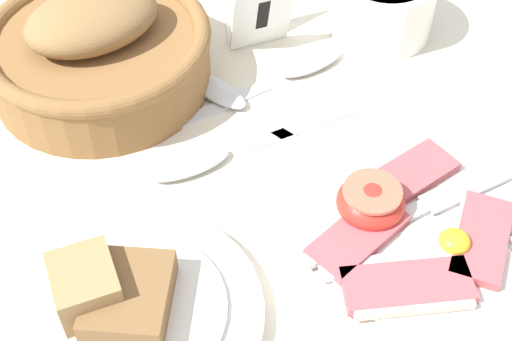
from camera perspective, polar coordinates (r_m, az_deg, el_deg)
The scene contains 9 objects.
ground_plane at distance 0.52m, azimuth 4.45°, elevation -9.81°, with size 3.00×3.00×0.00m, color beige.
breakfast_plate at distance 0.55m, azimuth 13.57°, elevation -5.11°, with size 0.25×0.25×0.04m.
bread_plate at distance 0.51m, azimuth -10.23°, elevation -10.90°, with size 0.18×0.18×0.05m.
sugar_cup at distance 0.73m, azimuth 10.14°, elevation 12.99°, with size 0.10×0.10×0.06m.
bread_basket at distance 0.66m, azimuth -12.52°, elevation 9.39°, with size 0.21×0.21×0.09m.
number_card at distance 0.70m, azimuth 0.12°, elevation 12.71°, with size 0.06×0.05×0.07m.
teaspoon_by_saucer at distance 0.64m, azimuth -1.46°, elevation 5.31°, with size 0.12×0.17×0.01m.
teaspoon_near_cup at distance 0.67m, azimuth 2.56°, elevation 7.79°, with size 0.19×0.08×0.01m.
teaspoon_stray at distance 0.60m, azimuth -2.93°, elevation 1.32°, with size 0.19×0.06×0.01m.
Camera 1 is at (-0.11, -0.26, 0.44)m, focal length 50.00 mm.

